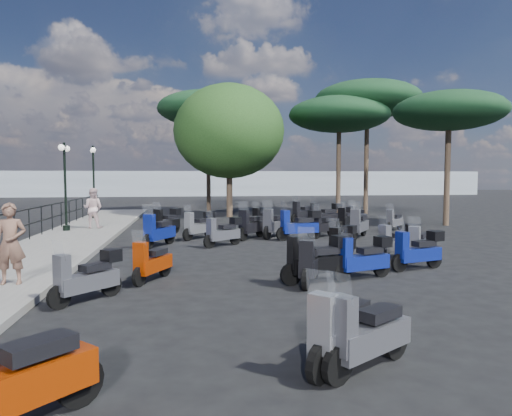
{
  "coord_description": "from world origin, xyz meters",
  "views": [
    {
      "loc": [
        -2.14,
        -13.62,
        2.4
      ],
      "look_at": [
        0.33,
        3.32,
        1.2
      ],
      "focal_mm": 32.0,
      "sensor_mm": 36.0,
      "label": 1
    }
  ],
  "objects": [
    {
      "name": "scooter_14",
      "position": [
        2.23,
        -1.01,
        0.46
      ],
      "size": [
        1.17,
        1.21,
        1.22
      ],
      "rotation": [
        0.0,
        0.0,
        2.38
      ],
      "color": "black",
      "rests_on": "ground"
    },
    {
      "name": "scooter_13",
      "position": [
        1.84,
        -3.62,
        0.49
      ],
      "size": [
        1.57,
        0.74,
        1.29
      ],
      "rotation": [
        0.0,
        0.0,
        1.88
      ],
      "color": "black",
      "rests_on": "ground"
    },
    {
      "name": "scooter_3",
      "position": [
        -1.02,
        1.83,
        0.48
      ],
      "size": [
        1.38,
        1.08,
        1.28
      ],
      "rotation": [
        0.0,
        0.0,
        2.2
      ],
      "color": "black",
      "rests_on": "ground"
    },
    {
      "name": "scooter_22",
      "position": [
        4.64,
        5.66,
        0.5
      ],
      "size": [
        1.06,
        1.48,
        1.33
      ],
      "rotation": [
        0.0,
        0.0,
        2.56
      ],
      "color": "black",
      "rests_on": "ground"
    },
    {
      "name": "scooter_17",
      "position": [
        3.66,
        9.25,
        0.49
      ],
      "size": [
        1.57,
        1.06,
        1.42
      ],
      "rotation": [
        0.0,
        0.0,
        2.12
      ],
      "color": "black",
      "rests_on": "ground"
    },
    {
      "name": "scooter_4",
      "position": [
        -3.2,
        2.02,
        0.51
      ],
      "size": [
        1.05,
        1.67,
        1.47
      ],
      "rotation": [
        0.0,
        0.0,
        2.64
      ],
      "color": "black",
      "rests_on": "ground"
    },
    {
      "name": "scooter_27",
      "position": [
        4.32,
        3.13,
        0.51
      ],
      "size": [
        1.19,
        1.57,
        1.48
      ],
      "rotation": [
        0.0,
        0.0,
        2.52
      ],
      "color": "black",
      "rests_on": "ground"
    },
    {
      "name": "scooter_21",
      "position": [
        3.01,
        3.55,
        0.46
      ],
      "size": [
        1.29,
        1.23,
        1.34
      ],
      "rotation": [
        0.0,
        0.0,
        2.33
      ],
      "color": "black",
      "rests_on": "ground"
    },
    {
      "name": "pine_2",
      "position": [
        -0.89,
        16.71,
        6.76
      ],
      "size": [
        6.61,
        6.61,
        7.94
      ],
      "color": "#38281E",
      "rests_on": "ground"
    },
    {
      "name": "scooter_20",
      "position": [
        3.8,
        -1.31,
        0.49
      ],
      "size": [
        1.56,
        0.81,
        1.3
      ],
      "rotation": [
        0.0,
        0.0,
        1.94
      ],
      "color": "black",
      "rests_on": "ground"
    },
    {
      "name": "scooter_1",
      "position": [
        -4.09,
        -4.71,
        0.47
      ],
      "size": [
        1.19,
        1.24,
        1.25
      ],
      "rotation": [
        0.0,
        0.0,
        2.38
      ],
      "color": "black",
      "rests_on": "ground"
    },
    {
      "name": "scooter_0",
      "position": [
        -3.79,
        -9.3,
        0.51
      ],
      "size": [
        1.37,
        1.38,
        1.46
      ],
      "rotation": [
        0.0,
        0.0,
        2.36
      ],
      "color": "black",
      "rests_on": "ground"
    },
    {
      "name": "scooter_5",
      "position": [
        -3.09,
        5.24,
        0.52
      ],
      "size": [
        1.12,
        1.53,
        1.39
      ],
      "rotation": [
        0.0,
        0.0,
        2.55
      ],
      "color": "black",
      "rests_on": "ground"
    },
    {
      "name": "pine_1",
      "position": [
        8.94,
        14.01,
        7.15
      ],
      "size": [
        6.65,
        6.65,
        8.33
      ],
      "color": "#38281E",
      "rests_on": "ground"
    },
    {
      "name": "scooter_6",
      "position": [
        -0.02,
        -8.44,
        0.45
      ],
      "size": [
        1.44,
        0.99,
        1.31
      ],
      "rotation": [
        0.0,
        0.0,
        2.14
      ],
      "color": "black",
      "rests_on": "ground"
    },
    {
      "name": "lamp_post_1",
      "position": [
        -7.21,
        6.1,
        2.22
      ],
      "size": [
        0.29,
        1.07,
        3.62
      ],
      "rotation": [
        0.0,
        0.0,
        -0.0
      ],
      "color": "black",
      "rests_on": "sidewalk"
    },
    {
      "name": "scooter_19",
      "position": [
        3.62,
        -2.81,
        0.48
      ],
      "size": [
        1.58,
        0.69,
        1.29
      ],
      "rotation": [
        0.0,
        0.0,
        1.84
      ],
      "color": "black",
      "rests_on": "ground"
    },
    {
      "name": "scooter_23",
      "position": [
        4.13,
        6.96,
        0.55
      ],
      "size": [
        1.8,
        0.81,
        1.47
      ],
      "rotation": [
        0.0,
        0.0,
        1.86
      ],
      "color": "black",
      "rests_on": "ground"
    },
    {
      "name": "scooter_29",
      "position": [
        5.79,
        7.32,
        0.45
      ],
      "size": [
        1.29,
        1.14,
        1.29
      ],
      "rotation": [
        0.0,
        0.0,
        2.28
      ],
      "color": "black",
      "rests_on": "ground"
    },
    {
      "name": "scooter_9",
      "position": [
        -1.8,
        3.78,
        0.5
      ],
      "size": [
        1.27,
        1.33,
        1.34
      ],
      "rotation": [
        0.0,
        0.0,
        2.39
      ],
      "color": "black",
      "rests_on": "ground"
    },
    {
      "name": "pedestrian_far",
      "position": [
        -6.29,
        6.82,
        1.02
      ],
      "size": [
        0.96,
        0.82,
        1.73
      ],
      "primitive_type": "imported",
      "rotation": [
        0.0,
        0.0,
        2.93
      ],
      "color": "beige",
      "rests_on": "sidewalk"
    },
    {
      "name": "scooter_26",
      "position": [
        4.34,
        -1.45,
        0.44
      ],
      "size": [
        1.12,
        1.29,
        1.28
      ],
      "rotation": [
        0.0,
        0.0,
        2.44
      ],
      "color": "black",
      "rests_on": "ground"
    },
    {
      "name": "distant_hills",
      "position": [
        0.0,
        45.0,
        1.5
      ],
      "size": [
        70.0,
        8.0,
        3.0
      ],
      "primitive_type": "cube",
      "color": "gray",
      "rests_on": "ground"
    },
    {
      "name": "ground",
      "position": [
        0.0,
        0.0,
        0.0
      ],
      "size": [
        120.0,
        120.0,
        0.0
      ],
      "primitive_type": "plane",
      "color": "black",
      "rests_on": "ground"
    },
    {
      "name": "pine_0",
      "position": [
        6.98,
        13.59,
        6.15
      ],
      "size": [
        6.21,
        6.21,
        7.26
      ],
      "color": "#38281E",
      "rests_on": "ground"
    },
    {
      "name": "scooter_7",
      "position": [
        0.67,
        -3.83,
        0.52
      ],
      "size": [
        1.72,
        0.7,
        1.38
      ],
      "rotation": [
        0.0,
        0.0,
        1.81
      ],
      "color": "black",
      "rests_on": "ground"
    },
    {
      "name": "broadleaf_tree",
      "position": [
        0.18,
        13.12,
        4.99
      ],
      "size": [
        6.45,
        6.45,
        7.74
      ],
      "color": "#38281E",
      "rests_on": "ground"
    },
    {
      "name": "woman",
      "position": [
        -5.84,
        -3.59,
        1.0
      ],
      "size": [
        0.64,
        0.44,
        1.7
      ],
      "primitive_type": "imported",
      "rotation": [
        0.0,
        0.0,
        0.05
      ],
      "color": "brown",
      "rests_on": "sidewalk"
    },
    {
      "name": "scooter_11",
      "position": [
        1.09,
        6.49,
        0.44
      ],
      "size": [
        1.22,
        1.19,
        1.28
      ],
      "rotation": [
        0.0,
        0.0,
        2.35
      ],
      "color": "black",
      "rests_on": "ground"
    },
    {
      "name": "scooter_10",
      "position": [
        0.16,
        3.46,
        0.51
      ],
      "size": [
        1.23,
        1.52,
        1.47
      ],
      "rotation": [
        0.0,
        0.0,
        2.48
      ],
      "color": "black",
      "rests_on": "ground"
    },
    {
      "name": "lamp_post_2",
      "position": [
        -7.22,
        11.82,
        2.35
      ],
      "size": [
        0.46,
        1.12,
        3.87
      ],
      "rotation": [
        0.0,
        0.0,
        0.22
      ],
      "color": "black",
      "rests_on": "sidewalk"
    },
    {
      "name": "railing",
      "position": [
        -7.8,
        2.8,
        0.9
      ],
      "size": [
        0.04,
        26.04,
        1.1
      ],
      "color": "black",
      "rests_on": "sidewalk"
    },
    {
      "name": "sidewalk",
      "position": [
        -6.5,
        3.0,
        0.07
      ],
      "size": [
        3.0,
        30.0,
        0.15
      ],
      "primitive_type": "cube",
      "color": "slate",
      "rests_on": "ground"
    },
    {
      "name": "scooter_2",
      "position": [
        -3.01,
        -3.14,
        0.43
      ],
      "size": [
        0.84,
        1.42,
        1.23
      ],
      "rotation": [
        0.0,
        0.0,
        2.68
      ],
      "color": "black",
      "rests_on": "ground"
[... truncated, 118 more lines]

